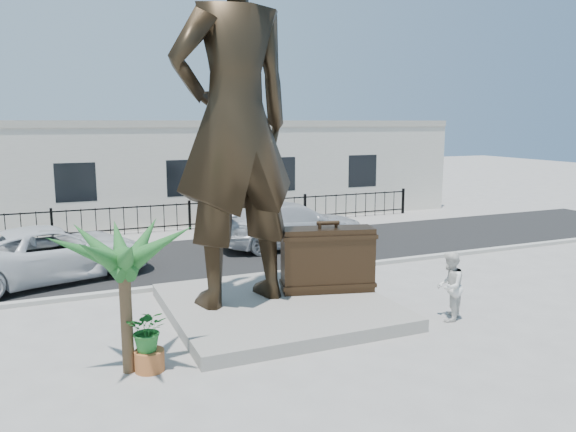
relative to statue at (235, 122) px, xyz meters
The scene contains 16 objects.
ground 5.20m from the statue, 52.63° to the right, with size 100.00×100.00×0.00m, color #9E9991.
street 7.83m from the statue, 77.01° to the left, with size 40.00×7.00×0.01m, color black.
curb 5.48m from the statue, 61.80° to the left, with size 40.00×0.25×0.12m, color #A5A399.
far_sidewalk 11.24m from the statue, 82.04° to the left, with size 40.00×2.50×0.02m, color #9E9991.
plinth 4.60m from the statue, 21.23° to the right, with size 5.20×5.20×0.30m, color gray.
fence 11.75m from the statue, 82.62° to the left, with size 22.00×0.10×1.20m, color black.
building 15.40m from the statue, 84.65° to the left, with size 28.00×7.00×4.40m, color silver.
statue is the anchor object (origin of this frame).
suitcase 4.27m from the statue, ahead, with size 2.36×0.75×1.66m, color black.
tourist 6.36m from the statue, 29.11° to the right, with size 0.80×0.63×1.65m, color white.
car_white 7.49m from the statue, 130.02° to the left, with size 2.68×5.81×1.61m, color silver.
car_silver 8.43m from the statue, 55.93° to the left, with size 2.32×5.71×1.66m, color #B9BBBF.
worker 11.10m from the statue, 76.02° to the left, with size 1.11×0.64×1.71m, color #DD560B.
palm_tree 5.98m from the statue, 140.99° to the right, with size 1.80×1.80×3.20m, color #1E5421, non-canonical shape.
planter 5.69m from the statue, 135.94° to the right, with size 0.56×0.56×0.40m, color #AC5D2D.
shrub 5.23m from the statue, 135.94° to the right, with size 0.75×0.65×0.83m, color #24712A.
Camera 1 is at (-5.51, -10.83, 4.66)m, focal length 35.00 mm.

